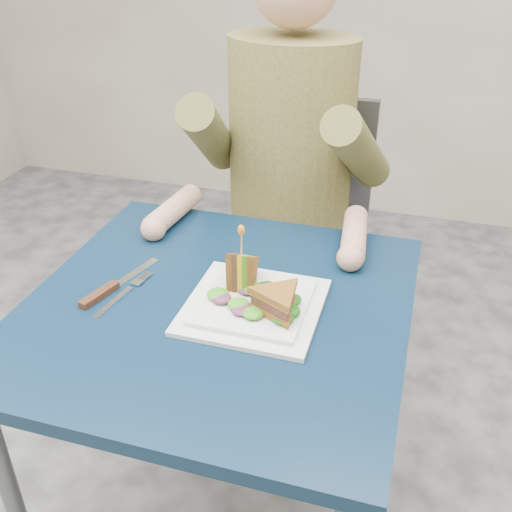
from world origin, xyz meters
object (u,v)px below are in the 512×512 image
(plate, at_px, (254,305))
(fork, at_px, (122,295))
(chair, at_px, (295,229))
(sandwich_upright, at_px, (242,271))
(sandwich_flat, at_px, (278,302))
(table, at_px, (218,334))
(diner, at_px, (290,123))
(knife, at_px, (106,290))

(plate, distance_m, fork, 0.27)
(chair, relative_size, sandwich_upright, 7.47)
(plate, relative_size, sandwich_upright, 2.09)
(sandwich_flat, distance_m, sandwich_upright, 0.12)
(sandwich_flat, xyz_separation_m, sandwich_upright, (-0.09, 0.07, 0.01))
(plate, relative_size, sandwich_flat, 1.66)
(table, relative_size, fork, 4.20)
(diner, relative_size, plate, 2.87)
(chair, relative_size, fork, 5.20)
(plate, xyz_separation_m, sandwich_upright, (-0.04, 0.04, 0.05))
(table, bearing_deg, fork, -170.44)
(table, distance_m, sandwich_upright, 0.15)
(plate, bearing_deg, chair, 96.25)
(chair, xyz_separation_m, fork, (-0.19, -0.73, 0.19))
(chair, bearing_deg, table, -90.00)
(diner, bearing_deg, table, -90.00)
(diner, xyz_separation_m, fork, (-0.19, -0.61, -0.18))
(table, xyz_separation_m, fork, (-0.19, -0.03, 0.08))
(chair, relative_size, diner, 1.25)
(sandwich_flat, height_order, knife, sandwich_flat)
(diner, relative_size, sandwich_flat, 4.77)
(sandwich_flat, relative_size, fork, 0.87)
(fork, bearing_deg, table, 9.56)
(plate, bearing_deg, diner, 97.45)
(sandwich_flat, distance_m, fork, 0.33)
(plate, relative_size, knife, 1.19)
(sandwich_flat, bearing_deg, diner, 102.22)
(diner, distance_m, fork, 0.67)
(plate, height_order, sandwich_upright, sandwich_upright)
(knife, bearing_deg, diner, 69.59)
(table, distance_m, chair, 0.70)
(diner, distance_m, knife, 0.68)
(diner, distance_m, sandwich_flat, 0.63)
(fork, distance_m, knife, 0.04)
(sandwich_flat, height_order, sandwich_upright, sandwich_upright)
(chair, xyz_separation_m, diner, (-0.00, -0.11, 0.37))
(plate, relative_size, fork, 1.45)
(sandwich_flat, xyz_separation_m, fork, (-0.32, -0.01, -0.04))
(chair, relative_size, plate, 3.58)
(table, bearing_deg, knife, -172.20)
(table, height_order, knife, knife)
(plate, distance_m, sandwich_upright, 0.07)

